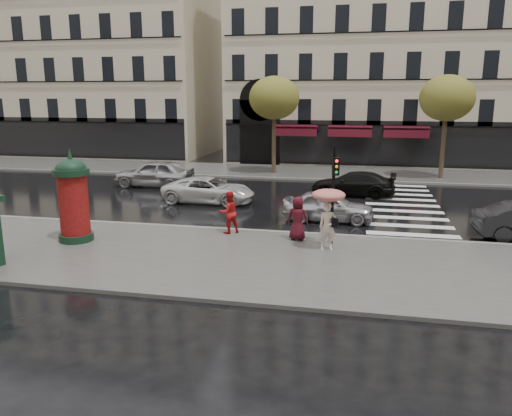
% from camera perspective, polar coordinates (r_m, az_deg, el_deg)
% --- Properties ---
extents(ground, '(160.00, 160.00, 0.00)m').
position_cam_1_polar(ground, '(17.13, -1.70, -5.56)').
color(ground, black).
rests_on(ground, ground).
extents(near_sidewalk, '(90.00, 7.00, 0.12)m').
position_cam_1_polar(near_sidewalk, '(16.65, -2.11, -5.89)').
color(near_sidewalk, '#474744').
rests_on(near_sidewalk, ground).
extents(far_sidewalk, '(90.00, 6.00, 0.12)m').
position_cam_1_polar(far_sidewalk, '(35.41, 5.51, 4.09)').
color(far_sidewalk, '#474744').
rests_on(far_sidewalk, ground).
extents(near_kerb, '(90.00, 0.25, 0.14)m').
position_cam_1_polar(near_kerb, '(19.91, 0.31, -2.70)').
color(near_kerb, slate).
rests_on(near_kerb, ground).
extents(far_kerb, '(90.00, 0.25, 0.14)m').
position_cam_1_polar(far_kerb, '(32.47, 4.91, 3.32)').
color(far_kerb, slate).
rests_on(far_kerb, ground).
extents(zebra_crossing, '(3.60, 11.75, 0.01)m').
position_cam_1_polar(zebra_crossing, '(26.05, 16.35, 0.35)').
color(zebra_crossing, silver).
rests_on(zebra_crossing, ground).
extents(bldg_far_corner, '(26.00, 14.00, 22.90)m').
position_cam_1_polar(bldg_far_corner, '(46.23, 15.35, 19.73)').
color(bldg_far_corner, '#B7A88C').
rests_on(bldg_far_corner, ground).
extents(bldg_far_left, '(24.00, 14.00, 22.90)m').
position_cam_1_polar(bldg_far_left, '(52.91, -18.47, 18.61)').
color(bldg_far_left, '#B7A88C').
rests_on(bldg_far_left, ground).
extents(tree_far_left, '(3.40, 3.40, 6.64)m').
position_cam_1_polar(tree_far_left, '(34.30, 2.10, 12.43)').
color(tree_far_left, '#38281C').
rests_on(tree_far_left, ground).
extents(tree_far_right, '(3.40, 3.40, 6.64)m').
position_cam_1_polar(tree_far_right, '(34.19, 20.98, 11.61)').
color(tree_far_right, '#38281C').
rests_on(tree_far_right, ground).
extents(woman_umbrella, '(1.15, 1.15, 2.21)m').
position_cam_1_polar(woman_umbrella, '(17.28, 8.25, -0.08)').
color(woman_umbrella, beige).
rests_on(woman_umbrella, near_sidewalk).
extents(woman_red, '(1.02, 0.99, 1.66)m').
position_cam_1_polar(woman_red, '(19.36, -3.13, -0.49)').
color(woman_red, '#B51618').
rests_on(woman_red, near_sidewalk).
extents(man_burgundy, '(0.87, 0.63, 1.64)m').
position_cam_1_polar(man_burgundy, '(18.48, 4.79, -1.19)').
color(man_burgundy, '#430D17').
rests_on(man_burgundy, near_sidewalk).
extents(morris_column, '(1.27, 1.27, 3.43)m').
position_cam_1_polar(morris_column, '(19.34, -20.16, 1.19)').
color(morris_column, black).
rests_on(morris_column, near_sidewalk).
extents(traffic_light, '(0.27, 0.35, 3.56)m').
position_cam_1_polar(traffic_light, '(17.83, 8.89, 2.59)').
color(traffic_light, black).
rests_on(traffic_light, near_sidewalk).
extents(car_silver, '(3.96, 1.68, 1.34)m').
position_cam_1_polar(car_silver, '(21.92, 8.27, 0.23)').
color(car_silver, silver).
rests_on(car_silver, ground).
extents(car_white, '(4.73, 2.31, 1.30)m').
position_cam_1_polar(car_white, '(25.54, -5.42, 2.04)').
color(car_white, silver).
rests_on(car_white, ground).
extents(car_black, '(4.62, 2.16, 1.31)m').
position_cam_1_polar(car_black, '(27.77, 11.04, 2.74)').
color(car_black, black).
rests_on(car_black, ground).
extents(car_far_silver, '(4.76, 1.93, 1.62)m').
position_cam_1_polar(car_far_silver, '(30.47, -11.53, 3.90)').
color(car_far_silver, '#A6A6AA').
rests_on(car_far_silver, ground).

